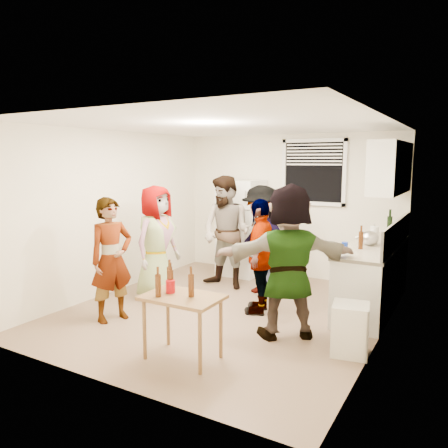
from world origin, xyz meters
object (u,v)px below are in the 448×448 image
Objects in this scene: serving_table at (183,358)px; beer_bottle_counter at (360,249)px; refrigerator at (241,228)px; guest_black at (260,312)px; kettle at (369,245)px; guest_orange at (286,336)px; beer_bottle_table at (191,296)px; guest_back_right at (261,293)px; blue_cup at (345,250)px; trash_bin at (350,331)px; wine_bottle at (389,236)px; guest_back_left at (226,287)px; red_cup at (171,293)px; guest_grey at (158,297)px; guest_stripe at (114,319)px.

beer_bottle_counter is at bearing 59.99° from serving_table.
refrigerator reaches higher than guest_black.
kettle reaches higher than guest_orange.
beer_bottle_table is 0.14× the size of guest_back_right.
kettle is 0.17× the size of guest_black.
blue_cup reaches higher than guest_back_right.
refrigerator reaches higher than trash_bin.
trash_bin is 2.28m from guest_back_right.
kettle is at bearing -148.95° from guest_orange.
kettle is 0.86× the size of wine_bottle.
beer_bottle_counter is at bearing -96.86° from wine_bottle.
refrigerator is 2.61m from beer_bottle_counter.
beer_bottle_counter is at bearing -152.35° from guest_orange.
blue_cup is 2.24m from guest_back_left.
kettle is 1.14× the size of beer_bottle_counter.
serving_table reaches higher than guest_orange.
beer_bottle_counter is 0.15× the size of guest_black.
red_cup is (-0.17, 0.03, 0.68)m from serving_table.
guest_grey is 0.94× the size of guest_orange.
guest_stripe is (-0.36, -2.88, -0.85)m from refrigerator.
wine_bottle is (0.10, 0.94, 0.00)m from kettle.
serving_table is at bearing -118.82° from blue_cup.
wine_bottle is at bearing -25.86° from guest_stripe.
guest_black is 0.86m from guest_orange.
refrigerator is 3.10× the size of trash_bin.
guest_orange is (2.24, -0.40, 0.00)m from guest_grey.
red_cup is at bearing 14.41° from guest_orange.
red_cup is at bearing -67.79° from guest_back_left.
kettle is at bearing 7.28° from guest_back_left.
guest_grey is at bearing -146.22° from wine_bottle.
serving_table is at bearing -163.36° from beer_bottle_table.
refrigerator is 0.95× the size of guest_orange.
guest_back_left is (0.55, 2.00, 0.00)m from guest_stripe.
guest_back_right is (0.64, -0.03, 0.00)m from guest_back_left.
beer_bottle_counter is 0.14× the size of guest_back_right.
beer_bottle_table is 0.13× the size of guest_back_left.
refrigerator is 1.01× the size of guest_grey.
guest_orange reaches higher than guest_black.
blue_cup reaches higher than trash_bin.
kettle is at bearing 32.86° from guest_back_right.
guest_back_left is at bearing 167.67° from blue_cup.
wine_bottle is (2.50, 0.11, 0.05)m from refrigerator.
wine_bottle is 2.67m from guest_back_left.
guest_back_right is at bearing -90.29° from guest_orange.
serving_table is (1.07, -3.35, -0.85)m from refrigerator.
blue_cup is 0.06× the size of guest_grey.
guest_back_right is at bearing 95.71° from serving_table.
blue_cup is at bearing 61.18° from serving_table.
guest_orange is at bearing -116.60° from beer_bottle_counter.
beer_bottle_table is 2.28m from guest_grey.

